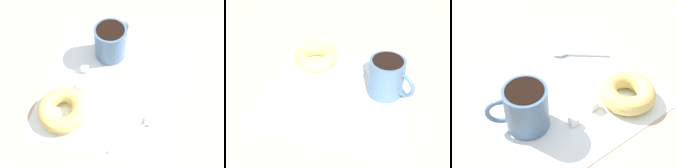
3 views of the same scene
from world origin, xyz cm
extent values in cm
cube|color=tan|center=(0.00, 0.00, -1.00)|extent=(120.00, 120.00, 2.00)
cube|color=white|center=(-1.57, 0.52, 0.15)|extent=(33.57, 33.57, 0.30)
cylinder|color=slate|center=(1.62, -9.48, 4.59)|extent=(7.82, 7.82, 8.58)
cylinder|color=black|center=(1.62, -9.48, 8.68)|extent=(6.62, 6.62, 0.60)
torus|color=slate|center=(-0.20, -13.48, 4.59)|extent=(3.19, 5.56, 5.71)
torus|color=#E5C66B|center=(6.95, 9.45, 2.08)|extent=(10.98, 10.98, 3.57)
ellipsoid|color=silver|center=(-11.91, 6.04, 0.75)|extent=(4.07, 4.32, 0.90)
cylinder|color=silver|center=(-8.14, 11.10, 0.58)|extent=(6.73, 8.78, 0.56)
cube|color=white|center=(5.11, 2.56, 1.24)|extent=(1.88, 1.88, 1.88)
cube|color=white|center=(6.26, -2.69, 1.08)|extent=(1.55, 1.55, 1.55)
camera|label=1|loc=(-9.60, 29.02, 51.13)|focal=40.00mm
camera|label=2|loc=(-51.93, -17.32, 46.97)|focal=50.00mm
camera|label=3|loc=(34.85, -24.07, 45.28)|focal=50.00mm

